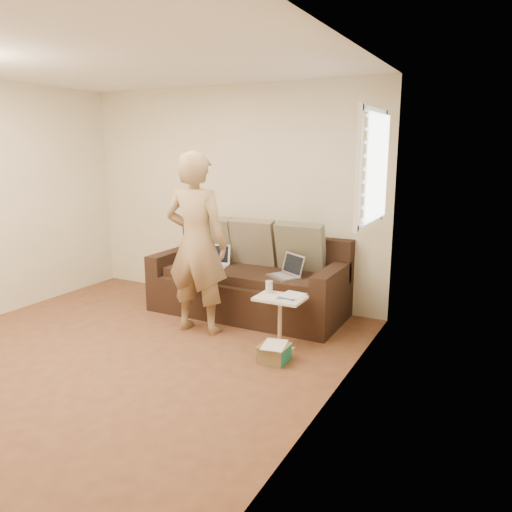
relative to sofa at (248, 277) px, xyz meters
name	(u,v)px	position (x,y,z in m)	size (l,w,h in m)	color
floor	(105,362)	(-0.50, -1.77, -0.42)	(4.50, 4.50, 0.00)	brown
ceiling	(83,53)	(-0.50, -1.77, 2.18)	(4.50, 4.50, 0.00)	white
wall_back	(230,195)	(-0.50, 0.48, 0.87)	(4.00, 4.00, 0.00)	beige
wall_right	(320,238)	(1.50, -1.77, 0.87)	(4.50, 4.50, 0.00)	beige
window_blinds	(373,168)	(1.45, -0.27, 1.28)	(0.12, 0.88, 1.08)	white
sofa	(248,277)	(0.00, 0.00, 0.00)	(2.20, 0.95, 0.85)	black
pillow_left	(213,239)	(-0.60, 0.22, 0.37)	(0.55, 0.14, 0.55)	#6C6650
pillow_mid	(254,242)	(-0.05, 0.24, 0.37)	(0.55, 0.14, 0.55)	#796D56
pillow_right	(300,247)	(0.55, 0.22, 0.37)	(0.55, 0.14, 0.55)	#6C6650
laptop_silver	(283,277)	(0.50, -0.14, 0.10)	(0.34, 0.25, 0.23)	#B7BABC
laptop_white	(212,267)	(-0.43, -0.08, 0.10)	(0.34, 0.25, 0.25)	white
person	(197,243)	(-0.20, -0.73, 0.50)	(0.68, 0.46, 1.86)	olive
side_table	(280,322)	(0.74, -0.74, -0.17)	(0.46, 0.32, 0.50)	silver
drinking_glass	(269,287)	(0.59, -0.67, 0.14)	(0.07, 0.07, 0.12)	silver
scissors	(286,299)	(0.82, -0.80, 0.09)	(0.18, 0.10, 0.02)	silver
paper_on_table	(290,296)	(0.81, -0.67, 0.08)	(0.21, 0.30, 0.00)	white
striped_box	(274,353)	(0.84, -1.07, -0.34)	(0.26, 0.26, 0.16)	#CA4C1E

